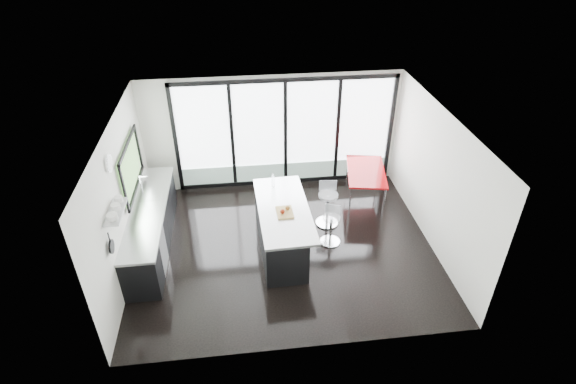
{
  "coord_description": "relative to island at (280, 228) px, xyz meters",
  "views": [
    {
      "loc": [
        -0.8,
        -7.09,
        6.01
      ],
      "look_at": [
        0.1,
        0.3,
        1.15
      ],
      "focal_mm": 28.0,
      "sensor_mm": 36.0,
      "label": 1
    }
  ],
  "objects": [
    {
      "name": "bar_stool_far",
      "position": [
        1.11,
        0.67,
        -0.1
      ],
      "size": [
        0.54,
        0.54,
        0.78
      ],
      "primitive_type": "cylinder",
      "rotation": [
        0.0,
        0.0,
        -0.11
      ],
      "color": "silver",
      "rests_on": "floor"
    },
    {
      "name": "wall_front",
      "position": [
        0.1,
        -2.52,
        0.91
      ],
      "size": [
        6.0,
        0.0,
        2.8
      ],
      "primitive_type": "cube",
      "color": "silver",
      "rests_on": "ground"
    },
    {
      "name": "floor",
      "position": [
        0.1,
        -0.02,
        -0.49
      ],
      "size": [
        6.0,
        5.0,
        0.0
      ],
      "primitive_type": "cube",
      "color": "black",
      "rests_on": "ground"
    },
    {
      "name": "wall_left",
      "position": [
        -2.87,
        0.25,
        1.07
      ],
      "size": [
        0.26,
        5.0,
        2.8
      ],
      "color": "silver",
      "rests_on": "ground"
    },
    {
      "name": "island",
      "position": [
        0.0,
        0.0,
        0.0
      ],
      "size": [
        1.07,
        2.39,
        1.25
      ],
      "color": "black",
      "rests_on": "floor"
    },
    {
      "name": "ceiling",
      "position": [
        0.1,
        -0.02,
        2.31
      ],
      "size": [
        6.0,
        5.0,
        0.0
      ],
      "primitive_type": "cube",
      "color": "white",
      "rests_on": "wall_back"
    },
    {
      "name": "wall_back",
      "position": [
        0.37,
        2.45,
        0.78
      ],
      "size": [
        6.0,
        0.09,
        2.8
      ],
      "color": "silver",
      "rests_on": "ground"
    },
    {
      "name": "red_table",
      "position": [
        2.16,
        1.5,
        -0.09
      ],
      "size": [
        1.11,
        1.61,
        0.79
      ],
      "primitive_type": "cube",
      "rotation": [
        0.0,
        0.0,
        -0.19
      ],
      "color": "#980A0E",
      "rests_on": "floor"
    },
    {
      "name": "wall_right",
      "position": [
        3.1,
        -0.02,
        0.91
      ],
      "size": [
        0.0,
        5.0,
        2.8
      ],
      "primitive_type": "cube",
      "color": "silver",
      "rests_on": "ground"
    },
    {
      "name": "counter_cabinets",
      "position": [
        -2.57,
        0.38,
        -0.03
      ],
      "size": [
        0.69,
        3.24,
        1.36
      ],
      "color": "black",
      "rests_on": "floor"
    },
    {
      "name": "bar_stool_near",
      "position": [
        1.05,
        0.02,
        -0.16
      ],
      "size": [
        0.53,
        0.53,
        0.66
      ],
      "primitive_type": "cylinder",
      "rotation": [
        0.0,
        0.0,
        -0.35
      ],
      "color": "silver",
      "rests_on": "floor"
    }
  ]
}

